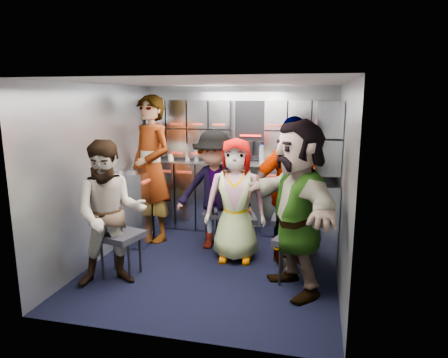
% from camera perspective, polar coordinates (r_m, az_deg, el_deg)
% --- Properties ---
extents(floor, '(3.00, 3.00, 0.00)m').
position_cam_1_polar(floor, '(4.83, -1.40, -12.13)').
color(floor, black).
rests_on(floor, ground).
extents(wall_back, '(2.80, 0.04, 2.10)m').
position_cam_1_polar(wall_back, '(5.94, 2.22, 3.00)').
color(wall_back, gray).
rests_on(wall_back, ground).
extents(wall_left, '(0.04, 3.00, 2.10)m').
position_cam_1_polar(wall_left, '(5.04, -17.05, 0.90)').
color(wall_left, gray).
rests_on(wall_left, ground).
extents(wall_right, '(0.04, 3.00, 2.10)m').
position_cam_1_polar(wall_right, '(4.37, 16.58, -0.68)').
color(wall_right, gray).
rests_on(wall_right, ground).
extents(ceiling, '(2.80, 3.00, 0.02)m').
position_cam_1_polar(ceiling, '(4.41, -1.54, 13.64)').
color(ceiling, silver).
rests_on(ceiling, wall_back).
extents(cart_bank_back, '(2.68, 0.38, 0.99)m').
position_cam_1_polar(cart_bank_back, '(5.85, 1.78, -2.68)').
color(cart_bank_back, '#A5AAB6').
rests_on(cart_bank_back, ground).
extents(cart_bank_left, '(0.38, 0.76, 0.99)m').
position_cam_1_polar(cart_bank_left, '(5.55, -11.93, -3.75)').
color(cart_bank_left, '#A5AAB6').
rests_on(cart_bank_left, ground).
extents(counter, '(2.68, 0.42, 0.03)m').
position_cam_1_polar(counter, '(5.75, 1.81, 2.35)').
color(counter, silver).
rests_on(counter, cart_bank_back).
extents(locker_bank_back, '(2.68, 0.28, 0.82)m').
position_cam_1_polar(locker_bank_back, '(5.75, 1.96, 7.12)').
color(locker_bank_back, '#A5AAB6').
rests_on(locker_bank_back, wall_back).
extents(locker_bank_right, '(0.28, 1.00, 0.82)m').
position_cam_1_polar(locker_bank_right, '(4.99, 14.74, 6.03)').
color(locker_bank_right, '#A5AAB6').
rests_on(locker_bank_right, wall_right).
extents(right_cabinet, '(0.28, 1.20, 1.00)m').
position_cam_1_polar(right_cabinet, '(5.08, 14.18, -5.25)').
color(right_cabinet, '#A5AAB6').
rests_on(right_cabinet, ground).
extents(coffee_niche, '(0.46, 0.16, 0.84)m').
position_cam_1_polar(coffee_niche, '(5.77, 3.84, 6.92)').
color(coffee_niche, black).
rests_on(coffee_niche, wall_back).
extents(red_latch_strip, '(2.60, 0.02, 0.03)m').
position_cam_1_polar(red_latch_strip, '(5.58, 1.39, 0.65)').
color(red_latch_strip, '#A9291B').
rests_on(red_latch_strip, cart_bank_back).
extents(jump_seat_near_left, '(0.51, 0.49, 0.50)m').
position_cam_1_polar(jump_seat_near_left, '(4.53, -14.58, -8.11)').
color(jump_seat_near_left, black).
rests_on(jump_seat_near_left, ground).
extents(jump_seat_mid_left, '(0.38, 0.36, 0.43)m').
position_cam_1_polar(jump_seat_mid_left, '(5.38, -0.88, -5.24)').
color(jump_seat_mid_left, black).
rests_on(jump_seat_mid_left, ground).
extents(jump_seat_center, '(0.52, 0.50, 0.49)m').
position_cam_1_polar(jump_seat_center, '(5.00, 2.07, -5.91)').
color(jump_seat_center, black).
rests_on(jump_seat_center, ground).
extents(jump_seat_mid_right, '(0.43, 0.41, 0.50)m').
position_cam_1_polar(jump_seat_mid_right, '(5.00, 9.33, -6.06)').
color(jump_seat_mid_right, black).
rests_on(jump_seat_mid_right, ground).
extents(jump_seat_near_right, '(0.51, 0.49, 0.49)m').
position_cam_1_polar(jump_seat_near_right, '(4.33, 10.28, -9.00)').
color(jump_seat_near_right, black).
rests_on(jump_seat_near_right, ground).
extents(attendant_standing, '(0.86, 0.78, 1.98)m').
position_cam_1_polar(attendant_standing, '(5.48, -10.33, 1.42)').
color(attendant_standing, black).
rests_on(attendant_standing, ground).
extents(attendant_arc_a, '(0.92, 0.84, 1.53)m').
position_cam_1_polar(attendant_arc_a, '(4.28, -15.92, -4.84)').
color(attendant_arc_a, black).
rests_on(attendant_arc_a, ground).
extents(attendant_arc_b, '(0.99, 0.57, 1.54)m').
position_cam_1_polar(attendant_arc_b, '(5.11, -1.38, -1.68)').
color(attendant_arc_b, black).
rests_on(attendant_arc_b, ground).
extents(attendant_arc_c, '(0.77, 0.55, 1.48)m').
position_cam_1_polar(attendant_arc_c, '(4.75, 1.67, -3.06)').
color(attendant_arc_c, black).
rests_on(attendant_arc_c, ground).
extents(attendant_arc_d, '(1.09, 0.89, 1.74)m').
position_cam_1_polar(attendant_arc_d, '(4.71, 9.34, -1.72)').
color(attendant_arc_d, black).
rests_on(attendant_arc_d, ground).
extents(attendant_arc_e, '(1.30, 1.65, 1.75)m').
position_cam_1_polar(attendant_arc_e, '(4.02, 10.36, -4.02)').
color(attendant_arc_e, black).
rests_on(attendant_arc_e, ground).
extents(bottle_left, '(0.06, 0.06, 0.24)m').
position_cam_1_polar(bottle_left, '(5.82, -3.98, 3.81)').
color(bottle_left, white).
rests_on(bottle_left, counter).
extents(bottle_mid, '(0.07, 0.07, 0.23)m').
position_cam_1_polar(bottle_mid, '(5.87, -5.26, 3.76)').
color(bottle_mid, white).
rests_on(bottle_mid, counter).
extents(bottle_right, '(0.07, 0.07, 0.24)m').
position_cam_1_polar(bottle_right, '(5.62, 5.42, 3.46)').
color(bottle_right, white).
rests_on(bottle_right, counter).
extents(cup_left, '(0.08, 0.08, 0.09)m').
position_cam_1_polar(cup_left, '(5.95, -7.59, 3.15)').
color(cup_left, tan).
rests_on(cup_left, counter).
extents(cup_right, '(0.08, 0.08, 0.09)m').
position_cam_1_polar(cup_right, '(5.57, 13.23, 2.35)').
color(cup_right, tan).
rests_on(cup_right, counter).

